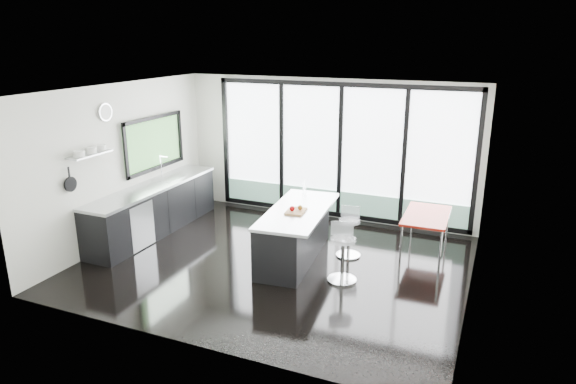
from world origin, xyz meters
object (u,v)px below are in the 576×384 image
at_px(bar_stool_far, 349,238).
at_px(red_table, 425,233).
at_px(island, 294,233).
at_px(bar_stool_near, 343,260).

height_order(bar_stool_far, red_table, red_table).
relative_size(bar_stool_far, red_table, 0.52).
relative_size(island, bar_stool_far, 3.40).
xyz_separation_m(bar_stool_far, red_table, (1.15, 0.69, 0.01)).
xyz_separation_m(bar_stool_near, red_table, (0.97, 1.61, -0.01)).
bearing_deg(bar_stool_far, bar_stool_near, -90.12).
bearing_deg(island, bar_stool_far, 28.56).
relative_size(bar_stool_near, red_table, 0.55).
distance_m(bar_stool_far, red_table, 1.34).
bearing_deg(bar_stool_far, island, -162.39).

